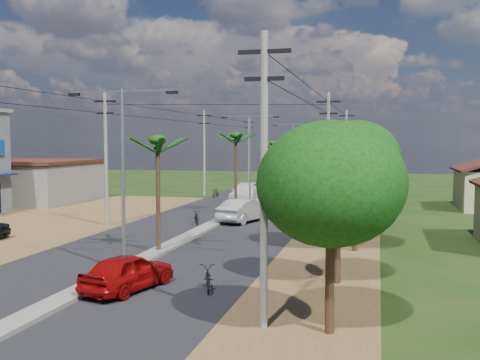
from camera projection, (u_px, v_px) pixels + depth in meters
The scene contains 31 objects.
ground at pixel (124, 271), 24.81m from camera, with size 160.00×160.00×0.00m, color black.
road at pixel (218, 223), 39.34m from camera, with size 12.00×110.00×0.04m, color black.
median at pixel (229, 216), 42.24m from camera, with size 1.00×90.00×0.18m, color #605E56.
dirt_shoulder_east at pixel (341, 227), 37.31m from camera, with size 5.00×90.00×0.03m, color brown.
low_shed at pixel (31, 181), 52.93m from camera, with size 10.40×10.40×3.95m.
tree_east_a at pixel (331, 184), 16.42m from camera, with size 4.40×4.40×6.37m.
tree_east_b at pixel (338, 182), 22.30m from camera, with size 4.00×4.00×5.83m.
tree_east_c at pixel (356, 158), 28.93m from camera, with size 4.60×4.60×6.83m.
tree_east_d at pixel (355, 163), 35.82m from camera, with size 4.20×4.20×6.13m.
tree_east_e at pixel (362, 149), 43.47m from camera, with size 4.80×4.80×7.14m.
tree_east_f at pixel (360, 161), 51.40m from camera, with size 3.80×3.80×5.52m.
tree_east_g at pixel (368, 146), 58.91m from camera, with size 5.00×5.00×7.38m.
tree_east_h at pixel (367, 150), 66.77m from camera, with size 4.40×4.40×6.52m.
palm_median_near at pixel (158, 145), 28.30m from camera, with size 2.00×2.00×6.15m.
palm_median_mid at pixel (236, 139), 43.77m from camera, with size 2.00×2.00×6.55m.
palm_median_far at pixel (273, 146), 59.31m from camera, with size 2.00×2.00×5.85m.
streetlight_near at pixel (123, 163), 24.48m from camera, with size 5.10×0.18×8.00m.
streetlight_mid at pixel (250, 152), 48.69m from camera, with size 5.10×0.18×8.00m.
streetlight_far at pixel (293, 148), 72.90m from camera, with size 5.10×0.18×8.00m.
utility_pole_w_b at pixel (106, 156), 37.77m from camera, with size 1.60×0.24×9.00m.
utility_pole_w_c at pixel (204, 150), 59.08m from camera, with size 1.60×0.24×9.00m.
utility_pole_w_d at pixel (249, 148), 79.42m from camera, with size 1.60×0.24×9.00m.
utility_pole_e_a at pixel (264, 174), 16.87m from camera, with size 1.60×0.24×9.00m.
utility_pole_e_b at pixel (328, 156), 38.18m from camera, with size 1.60×0.24×9.00m.
utility_pole_e_c at pixel (346, 150), 59.49m from camera, with size 1.60×0.24×9.00m.
car_red_near at pixel (128, 273), 21.43m from camera, with size 1.70×4.23×1.44m, color #810707.
car_silver_mid at pixel (244, 211), 39.59m from camera, with size 1.74×4.99×1.65m, color gray.
car_white_far at pixel (245, 193), 53.47m from camera, with size 2.26×5.55×1.61m, color silver.
moto_rider_east at pixel (208, 280), 21.42m from camera, with size 0.61×1.75×0.92m, color black.
moto_rider_west_a at pixel (197, 217), 38.46m from camera, with size 0.67×1.92×1.01m, color black.
moto_rider_west_b at pixel (216, 193), 56.41m from camera, with size 0.44×1.56×0.94m, color black.
Camera 1 is at (10.83, -22.53, 5.75)m, focal length 42.00 mm.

